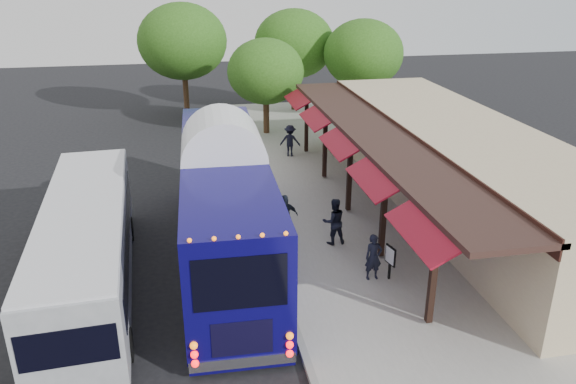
{
  "coord_description": "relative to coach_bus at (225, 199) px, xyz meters",
  "views": [
    {
      "loc": [
        -2.64,
        -16.4,
        9.61
      ],
      "look_at": [
        0.97,
        2.54,
        1.8
      ],
      "focal_mm": 35.0,
      "sensor_mm": 36.0,
      "label": 1
    }
  ],
  "objects": [
    {
      "name": "coach_bus",
      "position": [
        0.0,
        0.0,
        0.0
      ],
      "size": [
        3.06,
        13.0,
        4.13
      ],
      "rotation": [
        0.0,
        0.0,
        -0.03
      ],
      "color": "#0C0758",
      "rests_on": "ground"
    },
    {
      "name": "station_shelter",
      "position": [
        9.83,
        2.66,
        -0.37
      ],
      "size": [
        8.15,
        20.0,
        3.6
      ],
      "color": "tan",
      "rests_on": "ground"
    },
    {
      "name": "ground",
      "position": [
        1.45,
        -1.34,
        -2.22
      ],
      "size": [
        90.0,
        90.0,
        0.0
      ],
      "primitive_type": "plane",
      "color": "black",
      "rests_on": "ground"
    },
    {
      "name": "sidewalk",
      "position": [
        6.45,
        2.66,
        -2.14
      ],
      "size": [
        10.0,
        40.0,
        0.15
      ],
      "primitive_type": "cube",
      "color": "#9E9B93",
      "rests_on": "ground"
    },
    {
      "name": "ped_b",
      "position": [
        3.88,
        -0.0,
        -1.2
      ],
      "size": [
        0.88,
        0.71,
        1.75
      ],
      "primitive_type": "imported",
      "rotation": [
        0.0,
        0.0,
        3.2
      ],
      "color": "black",
      "rests_on": "sidewalk"
    },
    {
      "name": "ped_a",
      "position": [
        4.48,
        -2.66,
        -1.3
      ],
      "size": [
        0.57,
        0.38,
        1.55
      ],
      "primitive_type": "imported",
      "rotation": [
        0.0,
        0.0,
        0.02
      ],
      "color": "black",
      "rests_on": "sidewalk"
    },
    {
      "name": "curb",
      "position": [
        1.5,
        2.66,
        -2.14
      ],
      "size": [
        0.2,
        40.0,
        0.16
      ],
      "primitive_type": "cube",
      "color": "gray",
      "rests_on": "ground"
    },
    {
      "name": "ped_d",
      "position": [
        4.26,
        10.25,
        -1.23
      ],
      "size": [
        1.22,
        0.92,
        1.68
      ],
      "primitive_type": "imported",
      "rotation": [
        0.0,
        0.0,
        2.84
      ],
      "color": "black",
      "rests_on": "sidewalk"
    },
    {
      "name": "tree_mid",
      "position": [
        6.53,
        20.52,
        2.43
      ],
      "size": [
        5.45,
        5.45,
        6.97
      ],
      "color": "#382314",
      "rests_on": "ground"
    },
    {
      "name": "tree_right",
      "position": [
        10.39,
        17.24,
        2.14
      ],
      "size": [
        5.1,
        5.1,
        6.53
      ],
      "color": "#382314",
      "rests_on": "ground"
    },
    {
      "name": "ped_c",
      "position": [
        2.22,
        0.69,
        -1.2
      ],
      "size": [
        1.1,
        0.68,
        1.74
      ],
      "primitive_type": "imported",
      "rotation": [
        0.0,
        0.0,
        3.41
      ],
      "color": "black",
      "rests_on": "sidewalk"
    },
    {
      "name": "tree_far",
      "position": [
        -0.92,
        20.57,
        2.75
      ],
      "size": [
        5.83,
        5.83,
        7.46
      ],
      "color": "#382314",
      "rests_on": "ground"
    },
    {
      "name": "tree_left",
      "position": [
        3.71,
        14.94,
        1.62
      ],
      "size": [
        4.5,
        4.5,
        5.76
      ],
      "color": "#382314",
      "rests_on": "ground"
    },
    {
      "name": "sign_board",
      "position": [
        4.99,
        -2.8,
        -1.27
      ],
      "size": [
        0.17,
        0.53,
        1.18
      ],
      "rotation": [
        0.0,
        0.0,
        0.22
      ],
      "color": "black",
      "rests_on": "sidewalk"
    },
    {
      "name": "city_bus",
      "position": [
        -4.38,
        -1.42,
        -0.59
      ],
      "size": [
        3.04,
        11.1,
        2.95
      ],
      "rotation": [
        0.0,
        0.0,
        0.06
      ],
      "color": "gray",
      "rests_on": "ground"
    }
  ]
}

